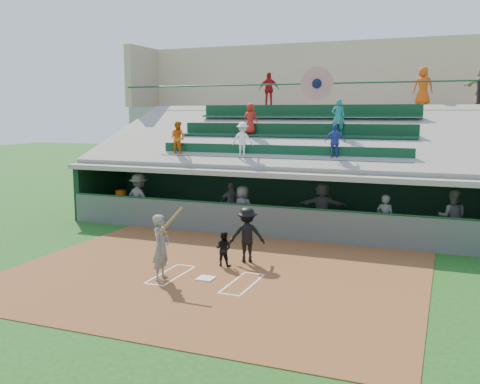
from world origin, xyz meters
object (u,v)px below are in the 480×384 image
at_px(white_table, 122,208).
at_px(water_cooler, 121,195).
at_px(catcher, 223,249).
at_px(home_plate, 206,278).
at_px(batter_at_plate, 161,247).

distance_m(white_table, water_cooler, 0.56).
relative_size(white_table, water_cooler, 1.74).
height_order(catcher, white_table, catcher).
relative_size(catcher, white_table, 1.28).
distance_m(home_plate, water_cooler, 9.22).
distance_m(home_plate, batter_at_plate, 1.42).
height_order(batter_at_plate, water_cooler, batter_at_plate).
relative_size(home_plate, white_table, 0.56).
relative_size(home_plate, batter_at_plate, 0.22).
height_order(batter_at_plate, white_table, batter_at_plate).
distance_m(home_plate, white_table, 9.24).
xyz_separation_m(batter_at_plate, water_cooler, (-5.70, 6.68, 0.05)).
xyz_separation_m(batter_at_plate, catcher, (1.00, 1.74, -0.37)).
bearing_deg(batter_at_plate, water_cooler, 130.48).
relative_size(catcher, water_cooler, 2.23).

